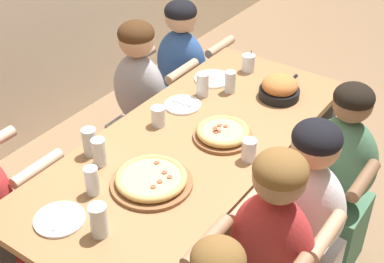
# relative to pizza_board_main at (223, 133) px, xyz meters

# --- Properties ---
(ground_plane) EXTENTS (18.00, 18.00, 0.00)m
(ground_plane) POSITION_rel_pizza_board_main_xyz_m (-0.10, 0.11, -0.80)
(ground_plane) COLOR #896B4C
(ground_plane) RESTS_ON ground
(dining_table) EXTENTS (1.97, 0.84, 0.77)m
(dining_table) POSITION_rel_pizza_board_main_xyz_m (-0.10, 0.11, -0.12)
(dining_table) COLOR #996B42
(dining_table) RESTS_ON ground
(pizza_board_main) EXTENTS (0.30, 0.30, 0.06)m
(pizza_board_main) POSITION_rel_pizza_board_main_xyz_m (0.00, 0.00, 0.00)
(pizza_board_main) COLOR brown
(pizza_board_main) RESTS_ON dining_table
(pizza_board_second) EXTENTS (0.37, 0.37, 0.05)m
(pizza_board_second) POSITION_rel_pizza_board_main_xyz_m (-0.48, 0.07, -0.00)
(pizza_board_second) COLOR brown
(pizza_board_second) RESTS_ON dining_table
(skillet_bowl) EXTENTS (0.33, 0.23, 0.13)m
(skillet_bowl) POSITION_rel_pizza_board_main_xyz_m (0.51, -0.05, 0.03)
(skillet_bowl) COLOR black
(skillet_bowl) RESTS_ON dining_table
(empty_plate_a) EXTENTS (0.21, 0.21, 0.02)m
(empty_plate_a) POSITION_rel_pizza_board_main_xyz_m (-0.88, 0.23, -0.02)
(empty_plate_a) COLOR white
(empty_plate_a) RESTS_ON dining_table
(empty_plate_b) EXTENTS (0.22, 0.22, 0.02)m
(empty_plate_b) POSITION_rel_pizza_board_main_xyz_m (0.47, 0.36, -0.02)
(empty_plate_b) COLOR white
(empty_plate_b) RESTS_ON dining_table
(empty_plate_c) EXTENTS (0.20, 0.20, 0.02)m
(empty_plate_c) POSITION_rel_pizza_board_main_xyz_m (0.13, 0.34, -0.02)
(empty_plate_c) COLOR white
(empty_plate_c) RESTS_ON dining_table
(cocktail_glass_blue) EXTENTS (0.08, 0.08, 0.13)m
(cocktail_glass_blue) POSITION_rel_pizza_board_main_xyz_m (0.68, 0.25, 0.02)
(cocktail_glass_blue) COLOR silver
(cocktail_glass_blue) RESTS_ON dining_table
(drinking_glass_a) EXTENTS (0.07, 0.07, 0.13)m
(drinking_glass_a) POSITION_rel_pizza_board_main_xyz_m (0.29, 0.31, 0.03)
(drinking_glass_a) COLOR silver
(drinking_glass_a) RESTS_ON dining_table
(drinking_glass_b) EXTENTS (0.07, 0.07, 0.11)m
(drinking_glass_b) POSITION_rel_pizza_board_main_xyz_m (-0.08, -0.19, 0.02)
(drinking_glass_b) COLOR silver
(drinking_glass_b) RESTS_ON dining_table
(drinking_glass_c) EXTENTS (0.07, 0.07, 0.14)m
(drinking_glass_c) POSITION_rel_pizza_board_main_xyz_m (-0.50, 0.35, 0.04)
(drinking_glass_c) COLOR silver
(drinking_glass_c) RESTS_ON dining_table
(drinking_glass_d) EXTENTS (0.07, 0.07, 0.14)m
(drinking_glass_d) POSITION_rel_pizza_board_main_xyz_m (-0.47, 0.44, 0.03)
(drinking_glass_d) COLOR silver
(drinking_glass_d) RESTS_ON dining_table
(drinking_glass_e) EXTENTS (0.07, 0.07, 0.14)m
(drinking_glass_e) POSITION_rel_pizza_board_main_xyz_m (-0.84, 0.04, 0.04)
(drinking_glass_e) COLOR silver
(drinking_glass_e) RESTS_ON dining_table
(drinking_glass_f) EXTENTS (0.06, 0.06, 0.14)m
(drinking_glass_f) POSITION_rel_pizza_board_main_xyz_m (-0.67, 0.24, 0.03)
(drinking_glass_f) COLOR silver
(drinking_glass_f) RESTS_ON dining_table
(drinking_glass_g) EXTENTS (0.06, 0.06, 0.13)m
(drinking_glass_g) POSITION_rel_pizza_board_main_xyz_m (0.41, 0.21, 0.03)
(drinking_glass_g) COLOR silver
(drinking_glass_g) RESTS_ON dining_table
(drinking_glass_h) EXTENTS (0.07, 0.07, 0.10)m
(drinking_glass_h) POSITION_rel_pizza_board_main_xyz_m (-0.09, 0.33, 0.02)
(drinking_glass_h) COLOR silver
(drinking_glass_h) RESTS_ON dining_table
(diner_far_midright) EXTENTS (0.51, 0.40, 1.12)m
(diner_far_midright) POSITION_rel_pizza_board_main_xyz_m (0.26, 0.75, -0.28)
(diner_far_midright) COLOR #99999E
(diner_far_midright) RESTS_ON ground
(diner_near_center) EXTENTS (0.51, 0.40, 1.13)m
(diner_near_center) POSITION_rel_pizza_board_main_xyz_m (-0.13, -0.52, -0.27)
(diner_near_center) COLOR silver
(diner_near_center) RESTS_ON ground
(diner_near_midright) EXTENTS (0.51, 0.40, 1.11)m
(diner_near_midright) POSITION_rel_pizza_board_main_xyz_m (0.28, -0.52, -0.29)
(diner_near_midright) COLOR #477556
(diner_near_midright) RESTS_ON ground
(diner_far_right) EXTENTS (0.51, 0.40, 1.10)m
(diner_far_right) POSITION_rel_pizza_board_main_xyz_m (0.69, 0.75, -0.29)
(diner_far_right) COLOR #2D5193
(diner_far_right) RESTS_ON ground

